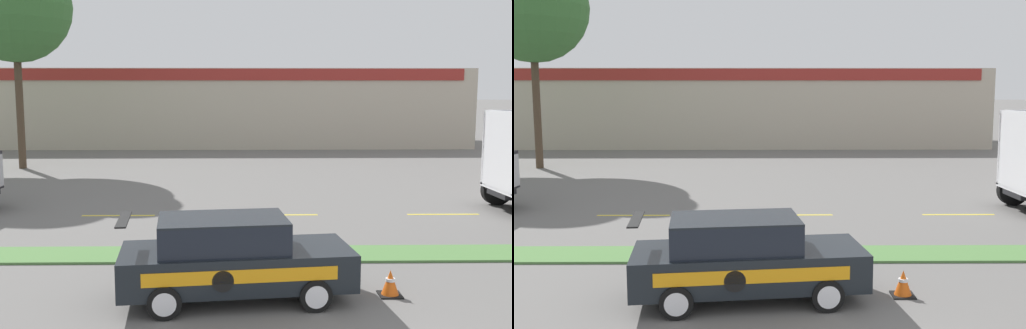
% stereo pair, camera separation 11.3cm
% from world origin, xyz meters
% --- Properties ---
extents(grass_verge, '(120.00, 1.39, 0.06)m').
position_xyz_m(grass_verge, '(0.00, 7.37, 0.03)').
color(grass_verge, '#517F42').
rests_on(grass_verge, ground_plane).
extents(centre_line_3, '(2.40, 0.14, 0.01)m').
position_xyz_m(centre_line_3, '(-5.83, 12.07, 0.00)').
color(centre_line_3, yellow).
rests_on(centre_line_3, ground_plane).
extents(centre_line_4, '(2.40, 0.14, 0.01)m').
position_xyz_m(centre_line_4, '(-0.43, 12.07, 0.00)').
color(centre_line_4, yellow).
rests_on(centre_line_4, ground_plane).
extents(centre_line_5, '(2.40, 0.14, 0.01)m').
position_xyz_m(centre_line_5, '(4.97, 12.07, 0.00)').
color(centre_line_5, yellow).
rests_on(centre_line_5, ground_plane).
extents(rally_car, '(4.64, 2.26, 1.69)m').
position_xyz_m(rally_car, '(-1.88, 4.35, 0.85)').
color(rally_car, black).
rests_on(rally_car, ground_plane).
extents(traffic_cone, '(0.45, 0.45, 0.53)m').
position_xyz_m(traffic_cone, '(1.27, 4.50, 0.26)').
color(traffic_cone, black).
rests_on(traffic_cone, ground_plane).
extents(store_building_backdrop, '(40.98, 12.10, 5.71)m').
position_xyz_m(store_building_backdrop, '(-5.82, 39.57, 2.86)').
color(store_building_backdrop, '#BCB29E').
rests_on(store_building_backdrop, ground_plane).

